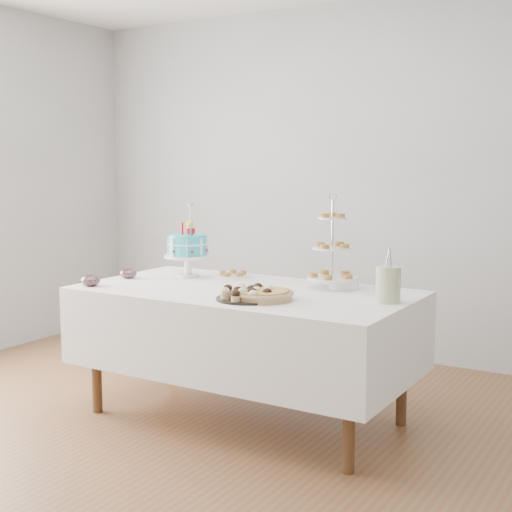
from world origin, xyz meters
The scene contains 12 objects.
floor centered at (0.00, 0.00, 0.00)m, with size 5.00×5.00×0.00m, color brown.
walls centered at (0.00, 0.00, 1.35)m, with size 5.04×4.04×2.70m.
table centered at (0.00, 0.30, 0.54)m, with size 1.92×1.02×0.77m.
birthday_cake centered at (-0.55, 0.49, 0.90)m, with size 0.30×0.30×0.46m.
cupcake_tray centered at (0.17, 0.04, 0.81)m, with size 0.33×0.33×0.08m.
pie centered at (0.25, 0.08, 0.80)m, with size 0.33×0.33×0.05m.
tiered_stand centered at (0.41, 0.59, 1.00)m, with size 0.29×0.29×0.55m.
plate_stack centered at (0.47, 0.62, 0.80)m, with size 0.17×0.17×0.07m.
pastry_plate centered at (-0.31, 0.65, 0.79)m, with size 0.23×0.23×0.03m.
jam_bowl_a centered at (-0.84, -0.08, 0.80)m, with size 0.12×0.12×0.07m.
jam_bowl_b centered at (-0.84, 0.26, 0.80)m, with size 0.11×0.11×0.06m.
utensil_pitcher centered at (0.84, 0.36, 0.87)m, with size 0.14×0.13×0.29m.
Camera 1 is at (2.14, -3.11, 1.49)m, focal length 50.00 mm.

